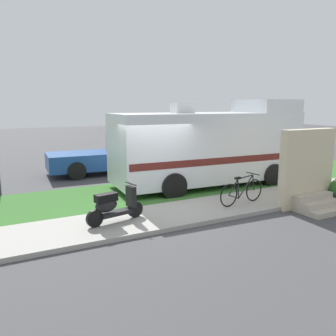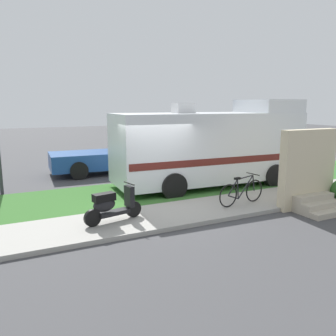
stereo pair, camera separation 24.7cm
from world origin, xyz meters
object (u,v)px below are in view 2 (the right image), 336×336
motorhome_rv (211,146)px  bottle_green (308,191)px  pickup_truck_near (121,152)px  scooter (111,205)px  bicycle (242,192)px

motorhome_rv → bottle_green: 3.77m
pickup_truck_near → bottle_green: pickup_truck_near is taller
pickup_truck_near → motorhome_rv: bearing=-62.0°
motorhome_rv → scooter: size_ratio=4.51×
scooter → pickup_truck_near: (2.51, 6.89, 0.36)m
motorhome_rv → bicycle: 3.13m
bicycle → motorhome_rv: bearing=75.5°
motorhome_rv → pickup_truck_near: 4.83m
motorhome_rv → pickup_truck_near: size_ratio=1.38×
motorhome_rv → bottle_green: bearing=-55.5°
motorhome_rv → scooter: bearing=-150.7°
motorhome_rv → bottle_green: (2.00, -2.91, -1.33)m
pickup_truck_near → bicycle: bearing=-78.0°
bicycle → pickup_truck_near: size_ratio=0.34×
motorhome_rv → bicycle: size_ratio=4.09×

